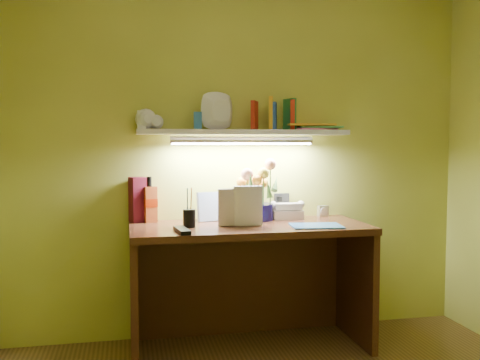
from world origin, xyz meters
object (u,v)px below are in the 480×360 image
object	(u,v)px
desk	(250,287)
whisky_bottle	(150,199)
telephone	(287,210)
desk_clock	(323,211)
flower_bouquet	(257,191)

from	to	relation	value
desk	whisky_bottle	size ratio (longest dim) A/B	5.02
desk	telephone	bearing A→B (deg)	34.02
telephone	desk_clock	xyz separation A→B (m)	(0.27, 0.06, -0.02)
telephone	whisky_bottle	xyz separation A→B (m)	(-0.86, 0.04, 0.08)
desk	desk_clock	bearing A→B (deg)	24.64
telephone	desk_clock	world-z (taller)	telephone
desk_clock	whisky_bottle	distance (m)	1.14
telephone	whisky_bottle	bearing A→B (deg)	-178.53
desk	desk_clock	size ratio (longest dim) A/B	19.86
desk	telephone	xyz separation A→B (m)	(0.29, 0.20, 0.43)
telephone	whisky_bottle	size ratio (longest dim) A/B	0.68
flower_bouquet	telephone	xyz separation A→B (m)	(0.20, 0.02, -0.12)
desk	desk_clock	xyz separation A→B (m)	(0.56, 0.25, 0.41)
telephone	whisky_bottle	distance (m)	0.87
desk	flower_bouquet	distance (m)	0.59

